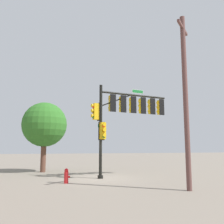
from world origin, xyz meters
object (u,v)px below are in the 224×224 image
Objects in this scene: tree_near at (45,125)px; fire_hydrant at (66,176)px; signal_pole_assembly at (125,112)px; utility_pole at (185,96)px.

fire_hydrant is at bearing -78.59° from tree_near.
signal_pole_assembly is 1.09× the size of tree_near.
fire_hydrant is 7.76m from tree_near.
fire_hydrant is (-5.44, 3.85, -4.13)m from utility_pole.
signal_pole_assembly is at bearing 25.25° from fire_hydrant.
utility_pole is (1.30, -5.80, 0.02)m from signal_pole_assembly.
utility_pole reaches higher than fire_hydrant.
signal_pole_assembly is at bearing 102.65° from utility_pole.
fire_hydrant is at bearing 144.66° from utility_pole.
utility_pole is 7.84m from fire_hydrant.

